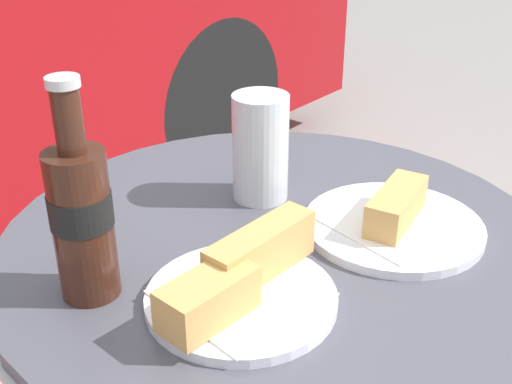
% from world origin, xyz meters
% --- Properties ---
extents(bistro_table, '(0.73, 0.73, 0.72)m').
position_xyz_m(bistro_table, '(0.00, 0.00, 0.53)').
color(bistro_table, '#B7B7BC').
rests_on(bistro_table, ground_plane).
extents(cola_bottle_left, '(0.07, 0.07, 0.25)m').
position_xyz_m(cola_bottle_left, '(-0.23, 0.08, 0.81)').
color(cola_bottle_left, '#3D1E14').
rests_on(cola_bottle_left, bistro_table).
extents(drinking_glass, '(0.08, 0.08, 0.15)m').
position_xyz_m(drinking_glass, '(0.07, 0.08, 0.78)').
color(drinking_glass, '#C68923').
rests_on(drinking_glass, bistro_table).
extents(lunch_plate_near, '(0.23, 0.23, 0.06)m').
position_xyz_m(lunch_plate_near, '(0.10, -0.11, 0.73)').
color(lunch_plate_near, white).
rests_on(lunch_plate_near, bistro_table).
extents(lunch_plate_far, '(0.23, 0.21, 0.07)m').
position_xyz_m(lunch_plate_far, '(-0.14, -0.06, 0.74)').
color(lunch_plate_far, white).
rests_on(lunch_plate_far, bistro_table).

